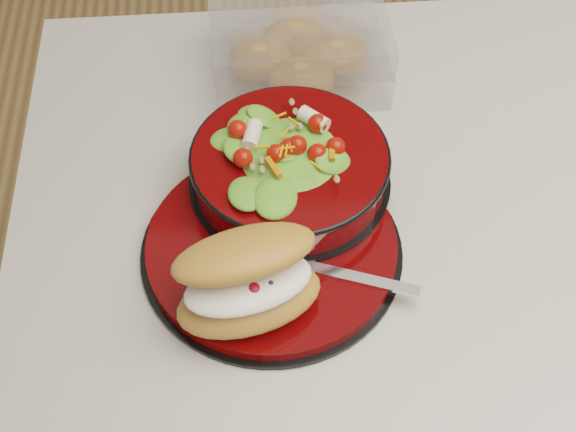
{
  "coord_description": "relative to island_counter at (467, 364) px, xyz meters",
  "views": [
    {
      "loc": [
        -0.34,
        -0.6,
        1.64
      ],
      "look_at": [
        -0.3,
        -0.05,
        0.94
      ],
      "focal_mm": 50.0,
      "sensor_mm": 36.0,
      "label": 1
    }
  ],
  "objects": [
    {
      "name": "croissant",
      "position": [
        -0.35,
        -0.15,
        0.51
      ],
      "size": [
        0.17,
        0.13,
        0.09
      ],
      "rotation": [
        0.0,
        0.0,
        0.25
      ],
      "color": "#C47B3B",
      "rests_on": "dinner_plate"
    },
    {
      "name": "dinner_plate",
      "position": [
        -0.32,
        -0.07,
        0.46
      ],
      "size": [
        0.29,
        0.29,
        0.02
      ],
      "rotation": [
        0.0,
        0.0,
        -0.42
      ],
      "color": "black",
      "rests_on": "island_counter"
    },
    {
      "name": "fork",
      "position": [
        -0.26,
        -0.11,
        0.47
      ],
      "size": [
        0.18,
        0.08,
        0.0
      ],
      "rotation": [
        0.0,
        0.0,
        1.22
      ],
      "color": "silver",
      "rests_on": "dinner_plate"
    },
    {
      "name": "island_counter",
      "position": [
        0.0,
        0.0,
        0.0
      ],
      "size": [
        1.24,
        0.74,
        0.9
      ],
      "color": "silver",
      "rests_on": "ground"
    },
    {
      "name": "pastry_box",
      "position": [
        -0.26,
        0.23,
        0.49
      ],
      "size": [
        0.23,
        0.17,
        0.09
      ],
      "rotation": [
        0.0,
        0.0,
        0.03
      ],
      "color": "white",
      "rests_on": "island_counter"
    },
    {
      "name": "salad_bowl",
      "position": [
        -0.29,
        0.02,
        0.5
      ],
      "size": [
        0.24,
        0.24,
        0.1
      ],
      "rotation": [
        0.0,
        0.0,
        -0.29
      ],
      "color": "black",
      "rests_on": "dinner_plate"
    }
  ]
}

